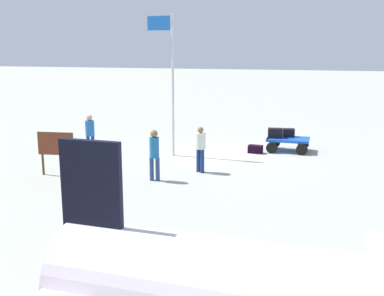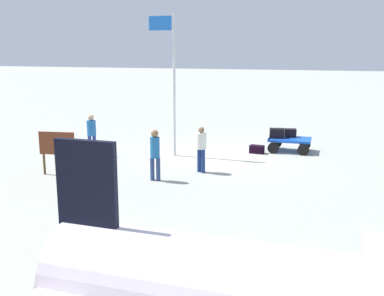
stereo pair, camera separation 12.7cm
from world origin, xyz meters
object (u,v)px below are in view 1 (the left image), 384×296
(suitcase_tan, at_px, (275,133))
(signboard, at_px, (56,147))
(worker_supervisor, at_px, (90,132))
(worker_lead, at_px, (200,146))
(flagpole, at_px, (170,73))
(luggage_cart, at_px, (287,141))
(worker_trailing, at_px, (154,152))
(suitcase_maroon, at_px, (289,133))
(suitcase_dark, at_px, (255,149))

(suitcase_tan, bearing_deg, signboard, 38.06)
(suitcase_tan, bearing_deg, worker_supervisor, 19.92)
(worker_lead, xyz_separation_m, signboard, (4.69, 1.49, 0.05))
(worker_supervisor, distance_m, flagpole, 3.94)
(luggage_cart, relative_size, signboard, 1.18)
(worker_supervisor, height_order, signboard, worker_supervisor)
(suitcase_tan, distance_m, worker_trailing, 6.43)
(suitcase_maroon, bearing_deg, luggage_cart, 86.20)
(suitcase_maroon, height_order, suitcase_dark, suitcase_maroon)
(luggage_cart, relative_size, worker_trailing, 1.04)
(worker_trailing, relative_size, flagpole, 0.31)
(worker_lead, bearing_deg, worker_supervisor, -16.58)
(worker_trailing, bearing_deg, worker_supervisor, -38.00)
(luggage_cart, bearing_deg, suitcase_tan, 4.33)
(worker_lead, bearing_deg, flagpole, -52.45)
(luggage_cart, distance_m, worker_supervisor, 8.09)
(suitcase_dark, relative_size, worker_lead, 0.38)
(luggage_cart, distance_m, suitcase_dark, 1.44)
(worker_lead, bearing_deg, suitcase_maroon, -123.41)
(flagpole, bearing_deg, worker_supervisor, 14.14)
(suitcase_maroon, relative_size, worker_supervisor, 0.31)
(worker_supervisor, bearing_deg, signboard, 92.00)
(worker_trailing, xyz_separation_m, flagpole, (0.45, -3.55, 2.32))
(suitcase_tan, distance_m, suitcase_dark, 1.13)
(suitcase_tan, xyz_separation_m, suitcase_dark, (0.74, 0.61, -0.59))
(signboard, bearing_deg, luggage_cart, -143.71)
(flagpole, bearing_deg, worker_trailing, 97.21)
(worker_lead, relative_size, worker_trailing, 0.95)
(worker_lead, height_order, worker_supervisor, worker_supervisor)
(worker_lead, bearing_deg, luggage_cart, -125.14)
(luggage_cart, height_order, suitcase_tan, suitcase_tan)
(suitcase_dark, distance_m, flagpole, 4.69)
(worker_trailing, bearing_deg, signboard, 2.44)
(suitcase_tan, bearing_deg, worker_lead, 59.83)
(worker_lead, distance_m, worker_trailing, 1.83)
(suitcase_tan, bearing_deg, luggage_cart, -175.67)
(suitcase_tan, xyz_separation_m, signboard, (7.01, 5.49, 0.25))
(signboard, bearing_deg, worker_supervisor, -88.00)
(luggage_cart, xyz_separation_m, flagpole, (4.54, 1.84, 2.88))
(suitcase_maroon, height_order, worker_trailing, worker_trailing)
(suitcase_maroon, distance_m, worker_supervisor, 8.19)
(suitcase_dark, distance_m, worker_lead, 3.83)
(suitcase_maroon, distance_m, flagpole, 5.65)
(worker_supervisor, bearing_deg, flagpole, -165.86)
(worker_trailing, height_order, worker_supervisor, worker_trailing)
(luggage_cart, relative_size, worker_supervisor, 1.06)
(suitcase_dark, bearing_deg, luggage_cart, -152.77)
(luggage_cart, relative_size, flagpole, 0.32)
(suitcase_dark, height_order, signboard, signboard)
(signboard, bearing_deg, flagpole, -129.01)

